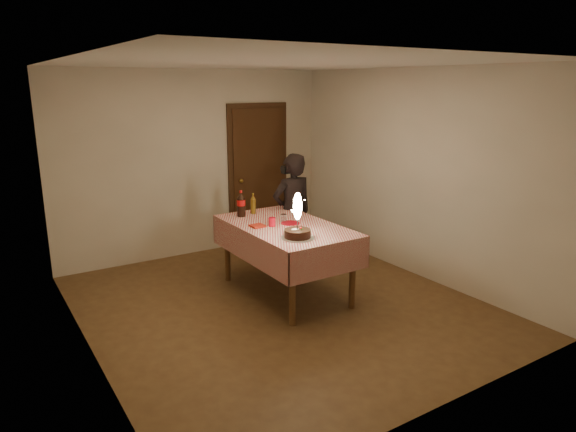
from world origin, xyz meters
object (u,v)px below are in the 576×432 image
object	(u,v)px
dining_table	(286,234)
red_cup	(272,222)
clear_cup	(283,218)
birthday_cake	(298,227)
red_plate	(290,223)
photographer	(292,213)
amber_bottle_left	(253,204)
cola_bottle	(241,204)

from	to	relation	value
dining_table	red_cup	xyz separation A→B (m)	(-0.16, 0.04, 0.16)
red_cup	clear_cup	bearing A→B (deg)	25.09
birthday_cake	red_cup	distance (m)	0.53
red_cup	birthday_cake	bearing A→B (deg)	-90.98
red_plate	red_cup	world-z (taller)	red_cup
clear_cup	photographer	world-z (taller)	photographer
birthday_cake	red_plate	size ratio (longest dim) A/B	2.20
dining_table	clear_cup	distance (m)	0.21
dining_table	amber_bottle_left	distance (m)	0.71
cola_bottle	amber_bottle_left	size ratio (longest dim) A/B	1.25
dining_table	clear_cup	xyz separation A→B (m)	(0.06, 0.14, 0.16)
birthday_cake	clear_cup	bearing A→B (deg)	70.43
birthday_cake	cola_bottle	distance (m)	1.12
red_cup	amber_bottle_left	world-z (taller)	amber_bottle_left
photographer	birthday_cake	bearing A→B (deg)	-120.72
red_plate	clear_cup	size ratio (longest dim) A/B	2.44
birthday_cake	cola_bottle	world-z (taller)	birthday_cake
red_plate	amber_bottle_left	world-z (taller)	amber_bottle_left
dining_table	birthday_cake	xyz separation A→B (m)	(-0.17, -0.50, 0.23)
red_cup	amber_bottle_left	xyz separation A→B (m)	(0.11, 0.63, 0.07)
red_cup	clear_cup	world-z (taller)	red_cup
red_cup	photographer	size ratio (longest dim) A/B	0.06
dining_table	cola_bottle	size ratio (longest dim) A/B	5.42
red_plate	amber_bottle_left	bearing A→B (deg)	101.95
clear_cup	photographer	xyz separation A→B (m)	(0.44, 0.49, -0.10)
dining_table	red_plate	distance (m)	0.14
red_cup	cola_bottle	bearing A→B (deg)	98.06
amber_bottle_left	birthday_cake	bearing A→B (deg)	-95.61
dining_table	birthday_cake	distance (m)	0.57
birthday_cake	cola_bottle	size ratio (longest dim) A/B	1.53
clear_cup	red_cup	bearing A→B (deg)	-154.91
birthday_cake	photographer	distance (m)	1.32
birthday_cake	red_cup	size ratio (longest dim) A/B	4.85
dining_table	clear_cup	size ratio (longest dim) A/B	19.11
clear_cup	amber_bottle_left	xyz separation A→B (m)	(-0.11, 0.53, 0.07)
dining_table	amber_bottle_left	size ratio (longest dim) A/B	6.75
red_plate	photographer	bearing A→B (deg)	55.12
clear_cup	birthday_cake	bearing A→B (deg)	-109.57
cola_bottle	photographer	size ratio (longest dim) A/B	0.20
red_cup	clear_cup	xyz separation A→B (m)	(0.22, 0.10, -0.01)
birthday_cake	amber_bottle_left	distance (m)	1.17
red_plate	red_cup	xyz separation A→B (m)	(-0.24, 0.01, 0.05)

